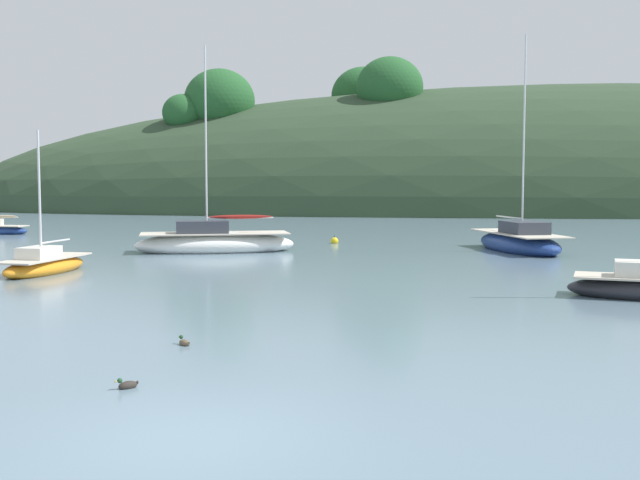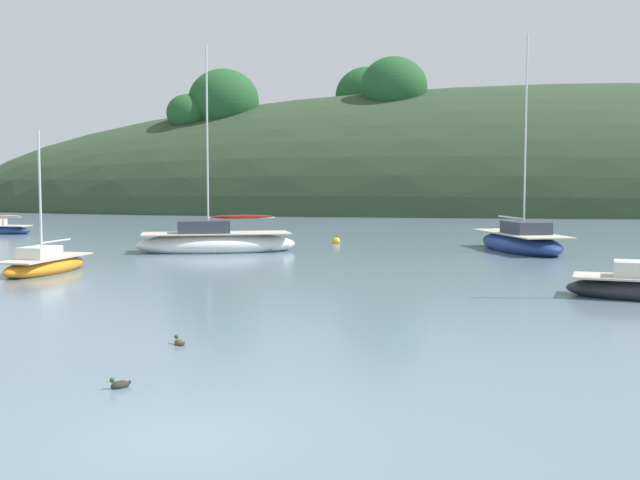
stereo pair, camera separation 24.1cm
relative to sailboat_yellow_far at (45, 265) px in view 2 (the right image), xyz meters
name	(u,v)px [view 2 (the right image)]	position (x,y,z in m)	size (l,w,h in m)	color
ground_plane	(181,436)	(10.47, -18.21, -0.31)	(400.00, 400.00, 0.00)	slate
far_shoreline_hill	(589,210)	(35.25, 61.98, -0.21)	(150.00, 36.00, 31.01)	#2D422B
sailboat_yellow_far	(45,265)	(0.00, 0.00, 0.00)	(2.27, 5.04, 5.62)	orange
sailboat_navy_dinghy	(215,242)	(4.52, 9.21, 0.16)	(8.33, 4.74, 10.39)	white
sailboat_grey_yawl	(521,242)	(19.68, 10.97, 0.14)	(4.49, 8.07, 10.92)	navy
mooring_buoy_channel	(336,241)	(10.12, 14.89, -0.19)	(0.44, 0.44, 0.54)	yellow
duck_lone_right	(120,385)	(8.73, -15.86, -0.26)	(0.37, 0.37, 0.24)	#2D2823
duck_straggler	(179,342)	(8.79, -12.35, -0.26)	(0.36, 0.37, 0.24)	brown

